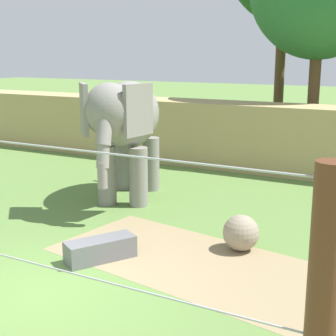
{
  "coord_description": "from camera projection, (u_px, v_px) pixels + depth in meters",
  "views": [
    {
      "loc": [
        5.67,
        -5.92,
        4.03
      ],
      "look_at": [
        0.24,
        4.15,
        1.4
      ],
      "focal_mm": 53.22,
      "sensor_mm": 36.0,
      "label": 1
    }
  ],
  "objects": [
    {
      "name": "feed_trough",
      "position": [
        101.0,
        249.0,
        9.93
      ],
      "size": [
        1.14,
        1.46,
        0.44
      ],
      "color": "slate",
      "rests_on": "ground"
    },
    {
      "name": "enrichment_ball",
      "position": [
        241.0,
        233.0,
        10.39
      ],
      "size": [
        0.76,
        0.76,
        0.76
      ],
      "primitive_type": "sphere",
      "color": "gray",
      "rests_on": "ground"
    },
    {
      "name": "ground_plane",
      "position": [
        42.0,
        293.0,
        8.6
      ],
      "size": [
        120.0,
        120.0,
        0.0
      ],
      "primitive_type": "plane",
      "color": "#5B7F3D"
    },
    {
      "name": "elephant",
      "position": [
        126.0,
        121.0,
        13.58
      ],
      "size": [
        2.59,
        4.37,
        3.37
      ],
      "color": "gray",
      "rests_on": "ground"
    },
    {
      "name": "embankment_wall",
      "position": [
        252.0,
        136.0,
        17.68
      ],
      "size": [
        36.0,
        1.8,
        2.33
      ],
      "primitive_type": "cube",
      "color": "tan",
      "rests_on": "ground"
    },
    {
      "name": "dirt_patch",
      "position": [
        192.0,
        261.0,
        9.91
      ],
      "size": [
        6.12,
        3.67,
        0.01
      ],
      "primitive_type": "cube",
      "rotation": [
        0.0,
        0.0,
        -0.16
      ],
      "color": "#937F5B",
      "rests_on": "ground"
    }
  ]
}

